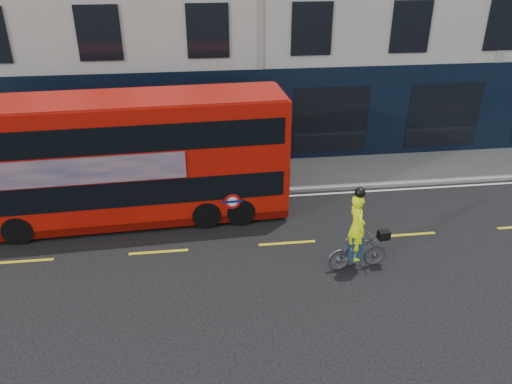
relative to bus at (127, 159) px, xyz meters
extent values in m
plane|color=black|center=(4.93, -3.80, -2.17)|extent=(120.00, 120.00, 0.00)
cube|color=slate|center=(4.93, 2.70, -2.11)|extent=(60.00, 3.00, 0.12)
cube|color=gray|center=(4.93, 1.20, -2.10)|extent=(60.00, 0.12, 0.13)
cube|color=black|center=(4.93, 4.18, -0.17)|extent=(50.00, 0.08, 4.00)
cube|color=silver|center=(4.93, 0.90, -2.16)|extent=(58.00, 0.10, 0.01)
cube|color=#B11007|center=(-0.04, 0.00, 0.13)|extent=(10.52, 2.82, 3.75)
cube|color=#580803|center=(-0.04, 0.00, -1.88)|extent=(10.52, 2.78, 0.28)
cube|color=black|center=(-0.04, 0.00, -0.70)|extent=(10.11, 2.84, 0.85)
cube|color=black|center=(-0.04, 0.00, 1.10)|extent=(10.11, 2.84, 0.85)
cube|color=maroon|center=(-0.04, 0.00, 2.02)|extent=(10.31, 2.72, 0.08)
cube|color=black|center=(5.19, 0.23, -0.70)|extent=(0.13, 2.13, 0.85)
cube|color=black|center=(5.19, 0.23, 1.10)|extent=(0.13, 2.13, 0.85)
cube|color=tan|center=(-0.93, -1.26, 0.20)|extent=(5.69, 0.29, 0.85)
cylinder|color=red|center=(3.33, -1.07, -1.22)|extent=(0.53, 0.04, 0.53)
cylinder|color=white|center=(3.33, -1.07, -1.22)|extent=(0.34, 0.03, 0.34)
cube|color=#0C1459|center=(3.33, -1.08, -1.22)|extent=(0.66, 0.05, 0.09)
cylinder|color=black|center=(3.56, 0.16, -1.69)|extent=(1.05, 2.46, 0.95)
cylinder|color=black|center=(2.42, 0.11, -1.69)|extent=(1.05, 2.46, 0.95)
cylinder|color=black|center=(-3.45, -0.15, -1.69)|extent=(1.05, 2.46, 0.95)
imported|color=#4F5255|center=(6.69, -3.84, -1.63)|extent=(1.85, 0.69, 1.09)
imported|color=#DBFB0B|center=(6.58, -3.86, -0.78)|extent=(0.54, 0.76, 1.97)
cube|color=black|center=(7.45, -3.77, -1.17)|extent=(0.34, 0.28, 0.25)
cube|color=navy|center=(6.58, -3.86, -1.42)|extent=(0.39, 0.47, 0.80)
sphere|color=black|center=(6.58, -3.86, 0.29)|extent=(0.30, 0.30, 0.30)
camera|label=1|loc=(2.28, -15.39, 6.34)|focal=35.00mm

